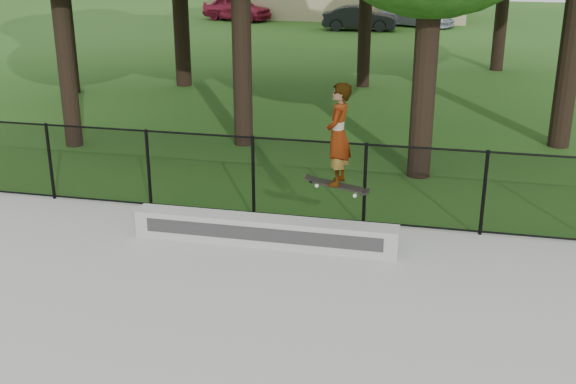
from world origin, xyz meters
name	(u,v)px	position (x,y,z in m)	size (l,w,h in m)	color
grind_ledge	(264,231)	(0.51, 4.70, 0.29)	(4.39, 0.40, 0.47)	#AAAAA5
car_a	(237,8)	(-8.77, 34.66, 0.69)	(1.63, 4.02, 1.38)	maroon
car_b	(359,18)	(-1.42, 31.94, 0.62)	(1.30, 3.39, 1.23)	black
car_c	(417,15)	(1.40, 34.26, 0.59)	(1.66, 3.74, 1.18)	#9A9FAF
skater_airborne	(338,137)	(1.69, 4.68, 1.98)	(0.84, 0.61, 1.75)	black
chainlink_fence	(253,176)	(0.00, 5.90, 0.81)	(16.06, 0.06, 1.50)	black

